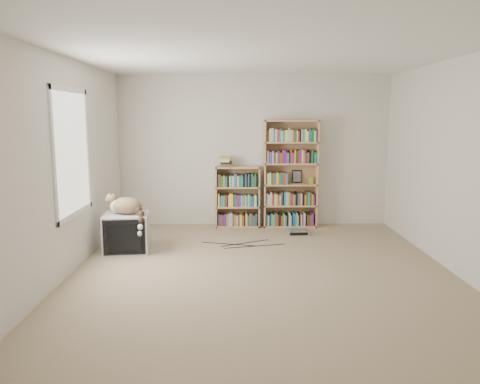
{
  "coord_description": "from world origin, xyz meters",
  "views": [
    {
      "loc": [
        -0.32,
        -5.33,
        1.82
      ],
      "look_at": [
        -0.25,
        1.0,
        0.8
      ],
      "focal_mm": 35.0,
      "sensor_mm": 36.0,
      "label": 1
    }
  ],
  "objects_px": {
    "bookcase_tall": "(290,176)",
    "bookcase_short": "(238,198)",
    "dvd_player": "(298,232)",
    "cat": "(128,208)",
    "crt_tv": "(127,233)"
  },
  "relations": [
    {
      "from": "crt_tv",
      "to": "cat",
      "type": "xyz_separation_m",
      "value": [
        0.05,
        -0.04,
        0.34
      ]
    },
    {
      "from": "bookcase_tall",
      "to": "bookcase_short",
      "type": "relative_size",
      "value": 1.75
    },
    {
      "from": "cat",
      "to": "bookcase_short",
      "type": "bearing_deg",
      "value": 54.74
    },
    {
      "from": "crt_tv",
      "to": "dvd_player",
      "type": "xyz_separation_m",
      "value": [
        2.47,
        0.88,
        -0.22
      ]
    },
    {
      "from": "dvd_player",
      "to": "crt_tv",
      "type": "bearing_deg",
      "value": -162.64
    },
    {
      "from": "bookcase_tall",
      "to": "dvd_player",
      "type": "bearing_deg",
      "value": -83.41
    },
    {
      "from": "bookcase_tall",
      "to": "dvd_player",
      "type": "height_order",
      "value": "bookcase_tall"
    },
    {
      "from": "crt_tv",
      "to": "bookcase_tall",
      "type": "relative_size",
      "value": 0.37
    },
    {
      "from": "crt_tv",
      "to": "bookcase_short",
      "type": "xyz_separation_m",
      "value": [
        1.53,
        1.47,
        0.21
      ]
    },
    {
      "from": "crt_tv",
      "to": "bookcase_tall",
      "type": "xyz_separation_m",
      "value": [
        2.4,
        1.47,
        0.58
      ]
    },
    {
      "from": "bookcase_short",
      "to": "cat",
      "type": "bearing_deg",
      "value": -134.44
    },
    {
      "from": "dvd_player",
      "to": "cat",
      "type": "bearing_deg",
      "value": -161.42
    },
    {
      "from": "dvd_player",
      "to": "bookcase_tall",
      "type": "bearing_deg",
      "value": 94.44
    },
    {
      "from": "crt_tv",
      "to": "dvd_player",
      "type": "distance_m",
      "value": 2.63
    },
    {
      "from": "bookcase_short",
      "to": "dvd_player",
      "type": "height_order",
      "value": "bookcase_short"
    }
  ]
}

